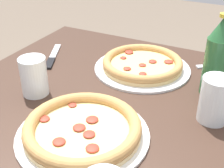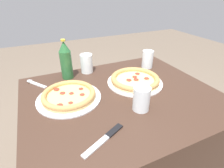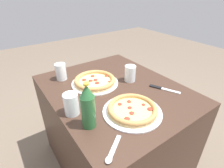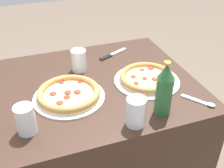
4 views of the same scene
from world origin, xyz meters
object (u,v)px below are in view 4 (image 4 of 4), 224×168
(pizza_margherita, at_px, (147,78))
(knife, at_px, (112,54))
(pizza_veggie, at_px, (69,94))
(glass_water, at_px, (136,113))
(glass_red_wine, at_px, (79,61))
(spoon, at_px, (203,102))
(glass_orange_juice, at_px, (26,120))
(beer_bottle, at_px, (164,90))

(pizza_margherita, height_order, knife, pizza_margherita)
(pizza_veggie, xyz_separation_m, glass_water, (0.22, -0.27, 0.04))
(glass_water, bearing_deg, pizza_veggie, 128.67)
(glass_red_wine, xyz_separation_m, knife, (0.22, 0.10, -0.05))
(pizza_margherita, relative_size, spoon, 2.28)
(glass_red_wine, relative_size, spoon, 0.80)
(glass_orange_juice, bearing_deg, glass_water, -13.58)
(glass_orange_juice, relative_size, knife, 0.61)
(glass_red_wine, relative_size, glass_orange_juice, 0.95)
(pizza_veggie, relative_size, spoon, 2.28)
(pizza_veggie, height_order, glass_red_wine, glass_red_wine)
(pizza_margherita, height_order, spoon, pizza_margherita)
(glass_red_wine, bearing_deg, spoon, -46.74)
(pizza_margherita, relative_size, glass_water, 2.65)
(knife, bearing_deg, glass_orange_juice, -136.61)
(pizza_veggie, height_order, pizza_margherita, pizza_veggie)
(glass_water, relative_size, spoon, 0.86)
(pizza_margherita, xyz_separation_m, spoon, (0.16, -0.25, -0.01))
(pizza_veggie, bearing_deg, spoon, -23.63)
(glass_water, relative_size, knife, 0.62)
(knife, bearing_deg, beer_bottle, -88.05)
(pizza_veggie, distance_m, glass_red_wine, 0.26)
(knife, height_order, spoon, spoon)
(glass_orange_juice, bearing_deg, knife, 43.39)
(beer_bottle, xyz_separation_m, knife, (-0.02, 0.58, -0.11))
(beer_bottle, distance_m, spoon, 0.23)
(glass_water, relative_size, glass_orange_juice, 1.02)
(pizza_margherita, bearing_deg, glass_water, -123.76)
(knife, bearing_deg, glass_water, -100.99)
(pizza_margherita, bearing_deg, glass_orange_juice, -163.87)
(glass_water, distance_m, beer_bottle, 0.15)
(glass_red_wine, distance_m, spoon, 0.66)
(glass_water, height_order, spoon, glass_water)
(glass_orange_juice, bearing_deg, pizza_margherita, 16.13)
(glass_orange_juice, bearing_deg, spoon, -5.67)
(glass_orange_juice, bearing_deg, pizza_veggie, 39.84)
(pizza_margherita, height_order, beer_bottle, beer_bottle)
(pizza_veggie, bearing_deg, pizza_margherita, 0.78)
(pizza_veggie, relative_size, glass_red_wine, 2.84)
(knife, relative_size, spoon, 1.37)
(pizza_veggie, distance_m, pizza_margherita, 0.40)
(glass_red_wine, xyz_separation_m, beer_bottle, (0.24, -0.47, 0.06))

